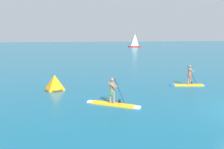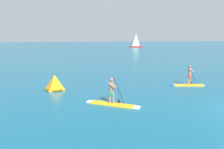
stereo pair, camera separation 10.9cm
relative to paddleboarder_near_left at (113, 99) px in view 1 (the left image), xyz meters
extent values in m
cube|color=yellow|center=(-0.01, -0.01, -0.33)|extent=(2.53, 2.23, 0.10)
cube|color=white|center=(1.22, -1.02, -0.33)|extent=(0.52, 0.52, 0.10)
cube|color=white|center=(-1.23, 1.00, -0.33)|extent=(0.48, 0.48, 0.10)
cylinder|color=#997051|center=(0.04, -0.05, 0.10)|extent=(0.11, 0.11, 0.76)
cylinder|color=#997051|center=(-0.15, 0.11, 0.10)|extent=(0.11, 0.11, 0.76)
cube|color=#338C4C|center=(-0.05, 0.03, 0.38)|extent=(0.34, 0.34, 0.22)
cylinder|color=#997051|center=(-0.05, 0.03, 0.79)|extent=(0.26, 0.26, 0.63)
sphere|color=#997051|center=(-0.05, 0.03, 1.24)|extent=(0.21, 0.21, 0.21)
cylinder|color=#997051|center=(0.08, 0.12, 0.92)|extent=(0.44, 0.44, 0.40)
cylinder|color=#997051|center=(-0.11, -0.12, 0.92)|extent=(0.44, 0.44, 0.40)
cylinder|color=black|center=(0.46, 0.10, 0.48)|extent=(0.56, 0.49, 1.58)
cube|color=black|center=(0.46, 0.10, -0.26)|extent=(0.19, 0.21, 0.32)
cube|color=yellow|center=(8.11, 3.41, -0.34)|extent=(2.68, 1.37, 0.09)
cube|color=blue|center=(9.52, 2.96, -0.34)|extent=(0.44, 0.50, 0.09)
cube|color=blue|center=(6.71, 3.86, -0.34)|extent=(0.42, 0.44, 0.09)
cylinder|color=#997051|center=(8.24, 3.37, 0.12)|extent=(0.11, 0.11, 0.84)
cylinder|color=#997051|center=(8.06, 3.42, 0.12)|extent=(0.11, 0.11, 0.84)
cube|color=red|center=(8.15, 3.40, 0.45)|extent=(0.31, 0.29, 0.22)
cylinder|color=#997051|center=(8.15, 3.40, 0.86)|extent=(0.26, 0.26, 0.64)
sphere|color=#997051|center=(8.15, 3.40, 1.32)|extent=(0.21, 0.21, 0.21)
cylinder|color=#997051|center=(8.24, 3.53, 1.00)|extent=(0.55, 0.28, 0.35)
cylinder|color=#997051|center=(8.15, 3.24, 1.00)|extent=(0.55, 0.28, 0.35)
cylinder|color=black|center=(8.60, 3.67, 0.53)|extent=(0.89, 0.32, 1.62)
cube|color=black|center=(8.60, 3.67, -0.28)|extent=(0.14, 0.21, 0.32)
pyramid|color=orange|center=(-3.24, 5.38, 0.23)|extent=(1.81, 1.81, 1.22)
torus|color=#915407|center=(-3.24, 5.38, -0.32)|extent=(1.56, 1.56, 0.12)
cube|color=#A51E1E|center=(34.85, 76.84, -0.10)|extent=(5.74, 1.65, 0.57)
cylinder|color=#B2B2B7|center=(34.85, 76.84, 3.45)|extent=(0.12, 0.12, 6.52)
pyramid|color=beige|center=(34.85, 76.84, 2.82)|extent=(2.55, 0.09, 5.07)
cube|color=silver|center=(34.85, 76.84, 0.36)|extent=(2.09, 1.03, 0.34)
camera|label=1|loc=(-4.05, -12.58, 3.79)|focal=35.10mm
camera|label=2|loc=(-3.94, -12.61, 3.79)|focal=35.10mm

